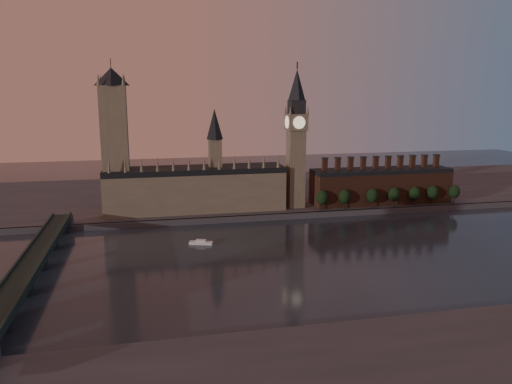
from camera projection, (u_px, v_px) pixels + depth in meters
ground at (336, 259)px, 272.89m from camera, size 900.00×900.00×0.00m
north_bank at (262, 193)px, 443.00m from camera, size 900.00×182.00×4.00m
palace_of_westminster at (196, 187)px, 365.12m from camera, size 130.00×30.30×74.00m
victoria_tower at (115, 137)px, 346.14m from camera, size 24.00×24.00×108.00m
big_ben at (296, 137)px, 369.18m from camera, size 15.00×15.00×107.00m
chimney_block at (381, 185)px, 391.59m from camera, size 110.00×25.00×37.00m
embankment_tree_0 at (322, 198)px, 366.80m from camera, size 8.60×8.60×14.88m
embankment_tree_1 at (344, 196)px, 370.35m from camera, size 8.60×8.60×14.88m
embankment_tree_2 at (372, 196)px, 373.70m from camera, size 8.60×8.60×14.88m
embankment_tree_3 at (394, 194)px, 377.82m from camera, size 8.60×8.60×14.88m
embankment_tree_4 at (415, 193)px, 381.58m from camera, size 8.60×8.60×14.88m
embankment_tree_5 at (433, 192)px, 385.74m from camera, size 8.60×8.60×14.88m
embankment_tree_6 at (454, 192)px, 388.25m from camera, size 8.60×8.60×14.88m
westminster_bridge at (30, 269)px, 236.19m from camera, size 14.00×200.00×11.55m
river_boat at (201, 242)px, 298.90m from camera, size 14.57×8.27×2.80m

